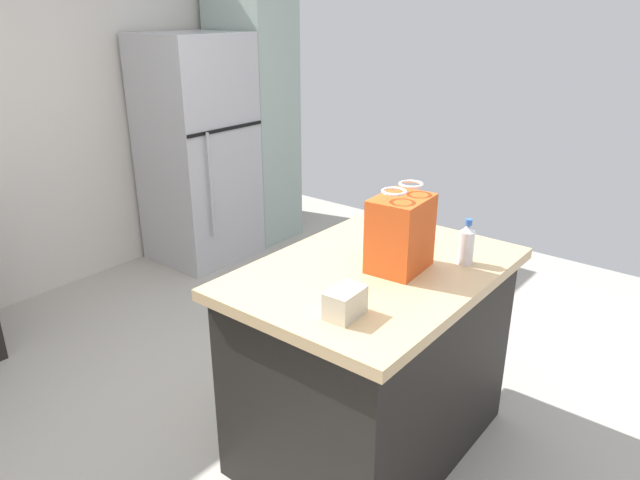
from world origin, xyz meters
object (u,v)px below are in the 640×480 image
object	(u,v)px
refrigerator	(198,151)
bottle	(467,244)
kitchen_island	(372,359)
ear_defenders	(382,231)
shopping_bag	(400,233)
small_box	(345,303)
tall_cabinet	(254,111)

from	to	relation	value
refrigerator	bottle	distance (m)	2.77
bottle	refrigerator	bearing A→B (deg)	73.71
kitchen_island	bottle	distance (m)	0.67
bottle	ear_defenders	distance (m)	0.47
kitchen_island	shopping_bag	distance (m)	0.62
shopping_bag	small_box	size ratio (longest dim) A/B	2.36
tall_cabinet	shopping_bag	size ratio (longest dim) A/B	6.19
refrigerator	bottle	bearing A→B (deg)	-106.29
kitchen_island	small_box	bearing A→B (deg)	-160.44
kitchen_island	refrigerator	size ratio (longest dim) A/B	0.71
small_box	tall_cabinet	bearing A→B (deg)	50.16
tall_cabinet	bottle	world-z (taller)	tall_cabinet
tall_cabinet	ear_defenders	xyz separation A→B (m)	(-1.35, -2.19, -0.17)
refrigerator	ear_defenders	distance (m)	2.31
bottle	tall_cabinet	bearing A→B (deg)	61.96
tall_cabinet	ear_defenders	distance (m)	2.58
refrigerator	bottle	size ratio (longest dim) A/B	8.80
refrigerator	kitchen_island	bearing A→B (deg)	-113.86
kitchen_island	shopping_bag	world-z (taller)	shopping_bag
tall_cabinet	small_box	xyz separation A→B (m)	(-2.11, -2.53, -0.14)
tall_cabinet	small_box	bearing A→B (deg)	-129.84
ear_defenders	shopping_bag	bearing A→B (deg)	-136.67
bottle	shopping_bag	bearing A→B (deg)	138.73
bottle	ear_defenders	size ratio (longest dim) A/B	0.97
tall_cabinet	small_box	world-z (taller)	tall_cabinet
shopping_bag	bottle	xyz separation A→B (m)	(0.22, -0.20, -0.07)
bottle	small_box	bearing A→B (deg)	169.59
shopping_bag	bottle	distance (m)	0.30
shopping_bag	bottle	size ratio (longest dim) A/B	1.78
small_box	bottle	world-z (taller)	bottle
tall_cabinet	small_box	size ratio (longest dim) A/B	14.63
tall_cabinet	ear_defenders	bearing A→B (deg)	-121.69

